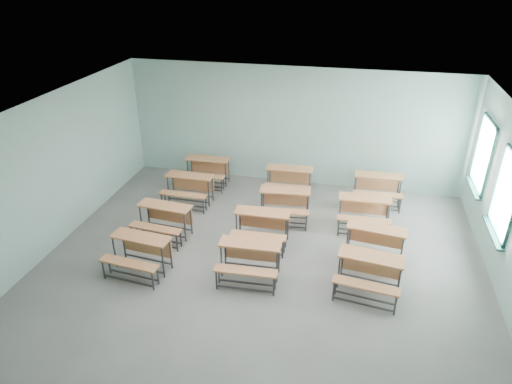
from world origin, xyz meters
TOP-DOWN VIEW (x-y plane):
  - room at (0.08, 0.03)m, footprint 9.04×8.04m
  - desk_unit_r0c0 at (-2.30, -0.79)m, footprint 1.27×0.92m
  - desk_unit_r0c1 at (-0.13, -0.53)m, footprint 1.23×0.85m
  - desk_unit_r0c2 at (2.13, -0.47)m, footprint 1.29×0.95m
  - desk_unit_r1c0 at (-2.35, 0.51)m, footprint 1.26×0.90m
  - desk_unit_r1c1 at (-0.16, 0.71)m, footprint 1.21×0.82m
  - desk_unit_r1c2 at (2.24, 0.59)m, footprint 1.29×0.95m
  - desk_unit_r2c0 at (-2.35, 2.12)m, footprint 1.20×0.82m
  - desk_unit_r2c1 at (0.16, 1.85)m, footprint 1.25×0.89m
  - desk_unit_r2c2 at (2.00, 1.87)m, footprint 1.21×0.83m
  - desk_unit_r3c0 at (-2.24, 3.27)m, footprint 1.20×0.81m
  - desk_unit_r3c1 at (0.05, 3.11)m, footprint 1.22×0.84m
  - desk_unit_r3c2 at (2.32, 3.20)m, footprint 1.22×0.84m

SIDE VIEW (x-z plane):
  - desk_unit_r0c0 at x=-2.30m, z-range 0.13..0.87m
  - desk_unit_r0c1 at x=-0.13m, z-range 0.13..0.87m
  - desk_unit_r0c2 at x=2.13m, z-range 0.13..0.87m
  - desk_unit_r1c0 at x=-2.35m, z-range 0.13..0.87m
  - desk_unit_r1c1 at x=-0.16m, z-range 0.13..0.87m
  - desk_unit_r1c2 at x=2.24m, z-range 0.13..0.87m
  - desk_unit_r2c0 at x=-2.35m, z-range 0.13..0.87m
  - desk_unit_r2c1 at x=0.16m, z-range 0.13..0.87m
  - desk_unit_r2c2 at x=2.00m, z-range 0.13..0.87m
  - desk_unit_r3c0 at x=-2.24m, z-range 0.13..0.87m
  - desk_unit_r3c1 at x=0.05m, z-range 0.13..0.87m
  - desk_unit_r3c2 at x=2.32m, z-range 0.13..0.87m
  - room at x=0.08m, z-range -0.02..3.22m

